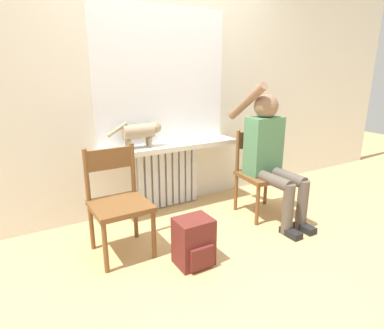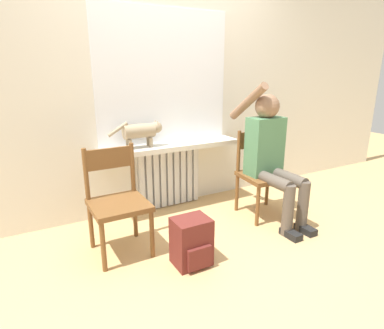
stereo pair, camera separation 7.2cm
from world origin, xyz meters
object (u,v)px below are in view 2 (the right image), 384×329
chair_right (262,172)px  backpack (192,242)px  person (271,152)px  cat (142,131)px  chair_left (117,200)px

chair_right → backpack: (-1.04, -0.45, -0.25)m
person → backpack: person is taller
person → cat: size_ratio=2.46×
cat → backpack: 1.20m
cat → backpack: size_ratio=1.45×
chair_left → person: person is taller
person → backpack: 1.20m
chair_left → person: (1.45, -0.11, 0.23)m
chair_right → cat: (-1.03, 0.54, 0.42)m
chair_left → backpack: (0.41, -0.45, -0.25)m
cat → backpack: cat is taller
chair_left → chair_right: size_ratio=1.00×
chair_left → chair_right: (1.46, -0.00, 0.00)m
chair_left → person: size_ratio=0.64×
chair_right → backpack: 1.17m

